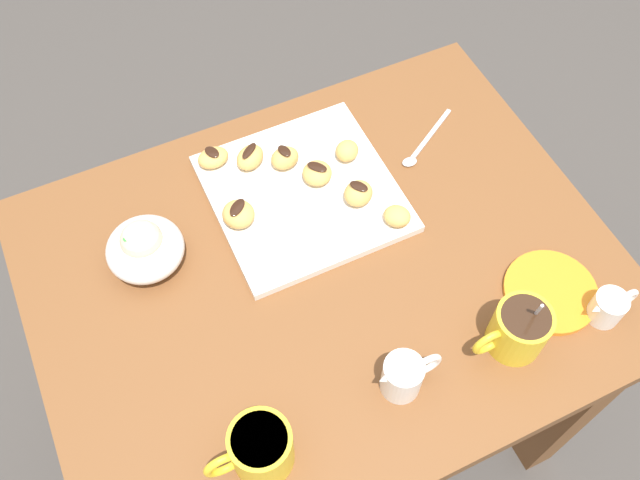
{
  "coord_description": "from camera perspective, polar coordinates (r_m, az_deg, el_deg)",
  "views": [
    {
      "loc": [
        0.25,
        0.5,
        1.72
      ],
      "look_at": [
        -0.01,
        -0.05,
        0.74
      ],
      "focal_mm": 39.12,
      "sensor_mm": 36.0,
      "label": 1
    }
  ],
  "objects": [
    {
      "name": "chocolate_drizzle_1",
      "position": [
        1.17,
        3.2,
        4.43
      ],
      "size": [
        0.03,
        0.04,
        0.0
      ],
      "primitive_type": "ellipsoid",
      "rotation": [
        0.0,
        0.0,
        5.33
      ],
      "color": "black",
      "rests_on": "beignet_1"
    },
    {
      "name": "beignet_6",
      "position": [
        1.17,
        6.33,
        1.95
      ],
      "size": [
        0.06,
        0.06,
        0.03
      ],
      "primitive_type": "ellipsoid",
      "rotation": [
        0.0,
        0.0,
        5.45
      ],
      "color": "#DBA351",
      "rests_on": "pastry_plate_square"
    },
    {
      "name": "coffee_mug_yellow_left",
      "position": [
        1.09,
        15.92,
        -7.01
      ],
      "size": [
        0.12,
        0.09,
        0.14
      ],
      "color": "yellow",
      "rests_on": "dining_table"
    },
    {
      "name": "beignet_7",
      "position": [
        1.17,
        -6.69,
        2.12
      ],
      "size": [
        0.07,
        0.07,
        0.04
      ],
      "primitive_type": "ellipsoid",
      "rotation": [
        0.0,
        0.0,
        3.5
      ],
      "color": "#DBA351",
      "rests_on": "pastry_plate_square"
    },
    {
      "name": "ground_plane",
      "position": [
        1.81,
        0.29,
        -13.67
      ],
      "size": [
        8.0,
        8.0,
        0.0
      ],
      "primitive_type": "plane",
      "color": "#423D38"
    },
    {
      "name": "beignet_1",
      "position": [
        1.19,
        3.15,
        3.83
      ],
      "size": [
        0.06,
        0.06,
        0.04
      ],
      "primitive_type": "ellipsoid",
      "rotation": [
        0.0,
        0.0,
        5.04
      ],
      "color": "#DBA351",
      "rests_on": "pastry_plate_square"
    },
    {
      "name": "cream_pitcher_white",
      "position": [
        1.03,
        6.84,
        -10.94
      ],
      "size": [
        0.1,
        0.06,
        0.07
      ],
      "color": "white",
      "rests_on": "dining_table"
    },
    {
      "name": "chocolate_drizzle_3",
      "position": [
        1.23,
        -5.82,
        7.29
      ],
      "size": [
        0.04,
        0.04,
        0.0
      ],
      "primitive_type": "ellipsoid",
      "rotation": [
        0.0,
        0.0,
        0.65
      ],
      "color": "black",
      "rests_on": "beignet_3"
    },
    {
      "name": "chocolate_drizzle_7",
      "position": [
        1.15,
        -6.79,
        2.67
      ],
      "size": [
        0.04,
        0.04,
        0.0
      ],
      "primitive_type": "ellipsoid",
      "rotation": [
        0.0,
        0.0,
        3.84
      ],
      "color": "black",
      "rests_on": "beignet_7"
    },
    {
      "name": "beignet_2",
      "position": [
        1.25,
        2.23,
        7.31
      ],
      "size": [
        0.06,
        0.06,
        0.03
      ],
      "primitive_type": "ellipsoid",
      "rotation": [
        0.0,
        0.0,
        0.65
      ],
      "color": "#DBA351",
      "rests_on": "pastry_plate_square"
    },
    {
      "name": "beignet_3",
      "position": [
        1.24,
        -5.75,
        6.74
      ],
      "size": [
        0.07,
        0.07,
        0.03
      ],
      "primitive_type": "ellipsoid",
      "rotation": [
        0.0,
        0.0,
        0.57
      ],
      "color": "#DBA351",
      "rests_on": "pastry_plate_square"
    },
    {
      "name": "chocolate_drizzle_0",
      "position": [
        1.24,
        -8.84,
        7.13
      ],
      "size": [
        0.03,
        0.04,
        0.0
      ],
      "primitive_type": "ellipsoid",
      "rotation": [
        0.0,
        0.0,
        1.97
      ],
      "color": "black",
      "rests_on": "beignet_0"
    },
    {
      "name": "chocolate_sauce_pitcher",
      "position": [
        1.17,
        22.55,
        -5.04
      ],
      "size": [
        0.09,
        0.05,
        0.06
      ],
      "color": "white",
      "rests_on": "dining_table"
    },
    {
      "name": "dining_table",
      "position": [
        1.27,
        0.4,
        -5.63
      ],
      "size": [
        0.95,
        0.74,
        0.72
      ],
      "color": "brown",
      "rests_on": "ground_plane"
    },
    {
      "name": "beignet_4",
      "position": [
        1.22,
        -0.23,
        5.49
      ],
      "size": [
        0.07,
        0.07,
        0.03
      ],
      "primitive_type": "ellipsoid",
      "rotation": [
        0.0,
        0.0,
        2.38
      ],
      "color": "#DBA351",
      "rests_on": "pastry_plate_square"
    },
    {
      "name": "pastry_plate_square",
      "position": [
        1.22,
        -1.38,
        3.85
      ],
      "size": [
        0.31,
        0.31,
        0.02
      ],
      "primitive_type": "cube",
      "color": "white",
      "rests_on": "dining_table"
    },
    {
      "name": "beignet_0",
      "position": [
        1.25,
        -8.74,
        6.68
      ],
      "size": [
        0.06,
        0.05,
        0.03
      ],
      "primitive_type": "ellipsoid",
      "rotation": [
        0.0,
        0.0,
        1.63
      ],
      "color": "#DBA351",
      "rests_on": "pastry_plate_square"
    },
    {
      "name": "chocolate_drizzle_5",
      "position": [
        1.22,
        -2.93,
        7.3
      ],
      "size": [
        0.02,
        0.03,
        0.0
      ],
      "primitive_type": "ellipsoid",
      "rotation": [
        0.0,
        0.0,
        1.82
      ],
      "color": "black",
      "rests_on": "beignet_5"
    },
    {
      "name": "loose_spoon_near_saucer",
      "position": [
        1.31,
        8.4,
        7.7
      ],
      "size": [
        0.14,
        0.09,
        0.01
      ],
      "color": "silver",
      "rests_on": "dining_table"
    },
    {
      "name": "beignet_5",
      "position": [
        1.24,
        -2.89,
        6.72
      ],
      "size": [
        0.06,
        0.05,
        0.04
      ],
      "primitive_type": "ellipsoid",
      "rotation": [
        0.0,
        0.0,
        1.7
      ],
      "color": "#DBA351",
      "rests_on": "pastry_plate_square"
    },
    {
      "name": "chocolate_drizzle_4",
      "position": [
        1.2,
        -0.24,
        6.01
      ],
      "size": [
        0.04,
        0.04,
        0.0
      ],
      "primitive_type": "ellipsoid",
      "rotation": [
        0.0,
        0.0,
        2.28
      ],
      "color": "black",
      "rests_on": "beignet_4"
    },
    {
      "name": "ice_cream_bowl",
      "position": [
        1.16,
        -14.16,
        -0.58
      ],
      "size": [
        0.13,
        0.13,
        0.09
      ],
      "color": "white",
      "rests_on": "dining_table"
    },
    {
      "name": "saucer_orange_left",
      "position": [
        1.18,
        18.34,
        -4.03
      ],
      "size": [
        0.15,
        0.15,
        0.01
      ],
      "primitive_type": "cylinder",
      "color": "orange",
      "rests_on": "dining_table"
    },
    {
      "name": "coffee_mug_yellow_right",
      "position": [
        0.99,
        -4.95,
        -16.61
      ],
      "size": [
        0.13,
        0.09,
        0.09
      ],
      "color": "yellow",
      "rests_on": "dining_table"
    }
  ]
}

